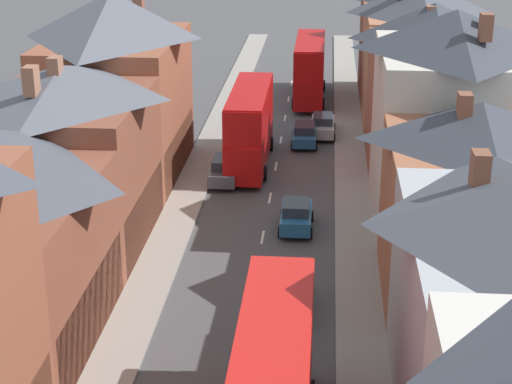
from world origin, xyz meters
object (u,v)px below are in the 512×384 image
object	(u,v)px
car_near_blue	(288,293)
car_mid_black	(323,125)
double_decker_bus_far_approaching	(310,68)
double_decker_bus_mid_street	(250,126)
car_parked_left_a	(225,169)
car_parked_right_a	(296,215)
car_near_silver	(305,134)

from	to	relation	value
car_near_blue	car_mid_black	bearing A→B (deg)	87.28
double_decker_bus_far_approaching	double_decker_bus_mid_street	bearing A→B (deg)	-101.44
car_parked_left_a	car_parked_right_a	xyz separation A→B (m)	(4.90, -7.40, -0.01)
double_decker_bus_mid_street	car_parked_left_a	size ratio (longest dim) A/B	2.36
double_decker_bus_mid_street	car_mid_black	xyz separation A→B (m)	(4.91, 7.21, -1.97)
car_near_blue	double_decker_bus_mid_street	bearing A→B (deg)	100.17
car_mid_black	car_parked_right_a	bearing A→B (deg)	-94.12
car_near_blue	car_near_silver	size ratio (longest dim) A/B	0.95
double_decker_bus_far_approaching	car_near_silver	world-z (taller)	double_decker_bus_far_approaching
double_decker_bus_mid_street	car_parked_right_a	distance (m)	11.58
double_decker_bus_far_approaching	car_parked_left_a	world-z (taller)	double_decker_bus_far_approaching
double_decker_bus_far_approaching	car_parked_left_a	bearing A→B (deg)	-102.98
car_near_silver	car_mid_black	bearing A→B (deg)	60.58
double_decker_bus_far_approaching	car_near_blue	xyz separation A→B (m)	(0.01, -37.91, -1.99)
car_parked_left_a	car_mid_black	size ratio (longest dim) A/B	1.04
double_decker_bus_far_approaching	car_parked_left_a	xyz separation A→B (m)	(-4.89, -21.22, -1.96)
double_decker_bus_mid_street	car_parked_left_a	distance (m)	4.16
double_decker_bus_mid_street	car_near_silver	bearing A→B (deg)	53.65
car_parked_right_a	car_near_silver	bearing A→B (deg)	90.00
double_decker_bus_mid_street	car_mid_black	bearing A→B (deg)	55.75
car_parked_left_a	car_mid_black	xyz separation A→B (m)	(6.20, 10.64, -0.01)
double_decker_bus_mid_street	double_decker_bus_far_approaching	bearing A→B (deg)	78.56
car_mid_black	car_near_silver	bearing A→B (deg)	-119.42
car_near_silver	car_parked_left_a	distance (m)	9.67
double_decker_bus_far_approaching	car_near_silver	size ratio (longest dim) A/B	2.53
car_near_blue	car_near_silver	xyz separation A→B (m)	(0.00, 25.03, -0.01)
double_decker_bus_far_approaching	car_mid_black	world-z (taller)	double_decker_bus_far_approaching
car_near_silver	double_decker_bus_mid_street	bearing A→B (deg)	-126.35
double_decker_bus_far_approaching	car_parked_right_a	size ratio (longest dim) A/B	2.72
car_parked_left_a	car_mid_black	distance (m)	12.32
car_near_silver	car_parked_right_a	xyz separation A→B (m)	(-0.00, -15.73, 0.04)
double_decker_bus_mid_street	car_mid_black	size ratio (longest dim) A/B	2.45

